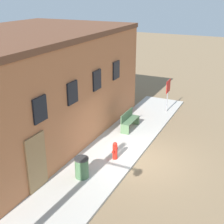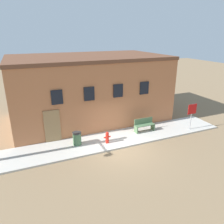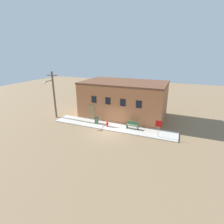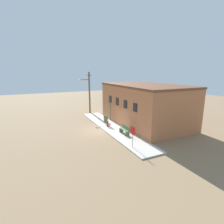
{
  "view_description": "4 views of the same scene",
  "coord_description": "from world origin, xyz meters",
  "px_view_note": "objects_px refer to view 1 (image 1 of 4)",
  "views": [
    {
      "loc": [
        -10.98,
        -4.03,
        6.8
      ],
      "look_at": [
        -0.02,
        1.25,
        2.0
      ],
      "focal_mm": 50.0,
      "sensor_mm": 36.0,
      "label": 1
    },
    {
      "loc": [
        -5.08,
        -10.6,
        6.65
      ],
      "look_at": [
        -0.02,
        1.25,
        2.0
      ],
      "focal_mm": 35.0,
      "sensor_mm": 36.0,
      "label": 2
    },
    {
      "loc": [
        7.71,
        -17.59,
        8.92
      ],
      "look_at": [
        -0.02,
        1.25,
        2.0
      ],
      "focal_mm": 28.0,
      "sensor_mm": 36.0,
      "label": 3
    },
    {
      "loc": [
        17.98,
        -7.32,
        6.67
      ],
      "look_at": [
        -0.02,
        1.25,
        2.0
      ],
      "focal_mm": 28.0,
      "sensor_mm": 36.0,
      "label": 4
    }
  ],
  "objects_px": {
    "fire_hydrant": "(115,151)",
    "trash_bin": "(82,167)",
    "bench": "(129,121)",
    "stop_sign": "(168,90)"
  },
  "relations": [
    {
      "from": "stop_sign",
      "to": "trash_bin",
      "type": "xyz_separation_m",
      "value": [
        -8.08,
        0.94,
        -0.92
      ]
    },
    {
      "from": "trash_bin",
      "to": "bench",
      "type": "bearing_deg",
      "value": 1.18
    },
    {
      "from": "stop_sign",
      "to": "bench",
      "type": "distance_m",
      "value": 3.48
    },
    {
      "from": "trash_bin",
      "to": "fire_hydrant",
      "type": "bearing_deg",
      "value": -16.98
    },
    {
      "from": "stop_sign",
      "to": "bench",
      "type": "height_order",
      "value": "stop_sign"
    },
    {
      "from": "fire_hydrant",
      "to": "bench",
      "type": "relative_size",
      "value": 0.54
    },
    {
      "from": "bench",
      "to": "trash_bin",
      "type": "bearing_deg",
      "value": -178.82
    },
    {
      "from": "fire_hydrant",
      "to": "trash_bin",
      "type": "relative_size",
      "value": 0.94
    },
    {
      "from": "fire_hydrant",
      "to": "bench",
      "type": "xyz_separation_m",
      "value": [
        3.08,
        0.65,
        0.07
      ]
    },
    {
      "from": "fire_hydrant",
      "to": "trash_bin",
      "type": "distance_m",
      "value": 1.88
    }
  ]
}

